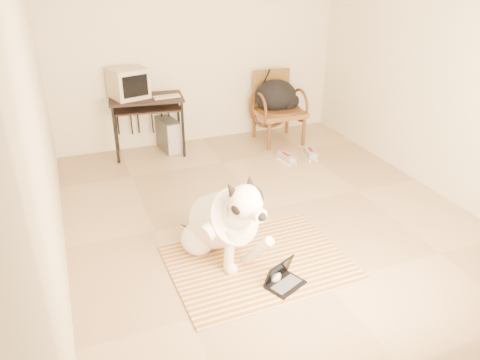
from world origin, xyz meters
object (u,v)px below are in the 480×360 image
laptop (283,279)px  backpack (277,97)px  computer_desk (147,106)px  dog (224,222)px  pc_tower (169,135)px  crt_monitor (128,83)px  rattan_chair (277,107)px

laptop → backpack: (1.35, 3.00, 0.58)m
laptop → backpack: backpack is taller
computer_desk → backpack: backpack is taller
backpack → laptop: bearing=-114.3°
dog → backpack: dog is taller
laptop → pc_tower: 3.21m
pc_tower → crt_monitor: bearing=175.6°
laptop → computer_desk: size_ratio=0.37×
laptop → dog: bearing=119.1°
rattan_chair → laptop: bearing=-114.4°
pc_tower → backpack: bearing=-7.2°
crt_monitor → backpack: (1.99, -0.23, -0.32)m
dog → laptop: (0.31, -0.56, -0.29)m
rattan_chair → computer_desk: bearing=175.8°
dog → crt_monitor: 2.76m
laptop → rattan_chair: 3.35m
dog → rattan_chair: rattan_chair is taller
computer_desk → backpack: bearing=-4.8°
laptop → rattan_chair: rattan_chair is taller
dog → laptop: bearing=-60.9°
pc_tower → backpack: (1.53, -0.19, 0.43)m
dog → backpack: (1.66, 2.45, 0.29)m
dog → computer_desk: bearing=92.9°
computer_desk → laptop: bearing=-82.1°
computer_desk → rattan_chair: (1.81, -0.13, -0.18)m
dog → crt_monitor: (-0.32, 2.68, 0.61)m
crt_monitor → pc_tower: crt_monitor is taller
crt_monitor → rattan_chair: 2.07m
laptop → pc_tower: size_ratio=0.74×
computer_desk → rattan_chair: bearing=-4.2°
computer_desk → backpack: size_ratio=1.56×
crt_monitor → backpack: bearing=-6.6°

